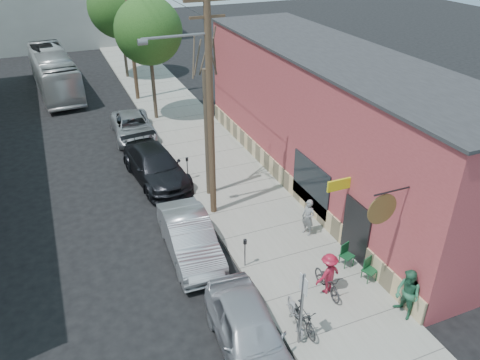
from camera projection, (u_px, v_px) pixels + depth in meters
name	position (u px, v px, depth m)	size (l,w,h in m)	color
ground	(190.00, 285.00, 17.43)	(120.00, 120.00, 0.00)	black
sidewalk	(203.00, 148.00, 27.67)	(4.50, 58.00, 0.15)	gray
cafe_building	(332.00, 121.00, 22.85)	(6.60, 20.20, 6.61)	#9E3A40
sign_post	(302.00, 303.00, 14.09)	(0.07, 0.45, 2.80)	slate
parking_meter_near	(245.00, 248.00, 17.78)	(0.14, 0.14, 1.24)	slate
parking_meter_far	(187.00, 165.00, 23.79)	(0.14, 0.14, 1.24)	slate
utility_pole_near	(209.00, 103.00, 18.98)	(3.57, 0.28, 10.00)	#503A28
utility_pole_far	(130.00, 27.00, 32.47)	(1.80, 0.28, 10.00)	#503A28
tree_bare	(207.00, 135.00, 21.48)	(0.24, 0.24, 6.18)	#44392C
tree_leafy_mid	(148.00, 31.00, 28.86)	(4.20, 4.20, 7.81)	#44392C
tree_leafy_far	(119.00, 6.00, 37.08)	(5.00, 5.00, 8.17)	#44392C
patio_chair_a	(347.00, 256.00, 18.02)	(0.50, 0.50, 0.88)	#124022
patio_chair_b	(370.00, 270.00, 17.28)	(0.50, 0.50, 0.88)	#124022
patron_grey	(308.00, 217.00, 19.63)	(0.60, 0.39, 1.65)	slate
patron_green	(407.00, 294.00, 15.46)	(0.91, 0.71, 1.87)	#286446
cyclist	(328.00, 274.00, 16.55)	(1.05, 0.61, 1.63)	maroon
cyclist_bike	(327.00, 281.00, 16.73)	(0.60, 1.71, 0.90)	black
parked_bike_a	(303.00, 317.00, 15.17)	(0.46, 1.62, 0.97)	black
parked_bike_b	(296.00, 313.00, 15.35)	(0.62, 1.78, 0.94)	slate
car_0	(249.00, 332.00, 14.38)	(1.95, 4.86, 1.66)	#B4B4BC
car_1	(190.00, 238.00, 18.65)	(1.73, 4.95, 1.63)	#A3A4AB
car_2	(156.00, 166.00, 24.04)	(2.30, 5.65, 1.64)	black
car_3	(133.00, 127.00, 28.80)	(2.33, 5.06, 1.41)	#9C9EA3
bus	(54.00, 72.00, 36.09)	(2.61, 11.15, 3.11)	silver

